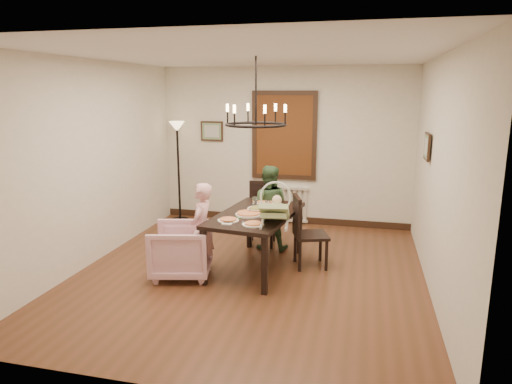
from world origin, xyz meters
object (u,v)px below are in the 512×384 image
at_px(armchair, 181,250).
at_px(elderly_woman, 202,237).
at_px(seated_man, 268,215).
at_px(drinking_glass, 263,209).
at_px(dining_table, 256,219).
at_px(chair_far, 262,214).
at_px(floor_lamp, 179,173).
at_px(baby_bouncer, 275,210).
at_px(chair_right, 311,231).

bearing_deg(armchair, elderly_woman, 104.30).
relative_size(seated_man, drinking_glass, 7.33).
relative_size(elderly_woman, seated_man, 0.95).
bearing_deg(elderly_woman, dining_table, 120.21).
xyz_separation_m(chair_far, floor_lamp, (-1.79, 0.98, 0.40)).
height_order(dining_table, chair_far, chair_far).
distance_m(armchair, baby_bouncer, 1.38).
bearing_deg(chair_right, elderly_woman, 95.13).
bearing_deg(armchair, dining_table, 106.49).
distance_m(chair_far, armchair, 1.65).
height_order(baby_bouncer, floor_lamp, floor_lamp).
bearing_deg(dining_table, chair_right, 24.53).
distance_m(armchair, elderly_woman, 0.32).
bearing_deg(chair_right, armchair, 95.72).
bearing_deg(chair_right, seated_man, 33.18).
height_order(dining_table, seated_man, seated_man).
xyz_separation_m(chair_right, elderly_woman, (-1.36, -0.60, 0.00)).
bearing_deg(baby_bouncer, chair_right, 53.86).
bearing_deg(elderly_woman, chair_right, 113.48).
height_order(dining_table, elderly_woman, elderly_woman).
xyz_separation_m(chair_right, drinking_glass, (-0.62, -0.26, 0.34)).
distance_m(dining_table, floor_lamp, 2.74).
relative_size(dining_table, seated_man, 1.63).
bearing_deg(dining_table, floor_lamp, 142.37).
xyz_separation_m(chair_far, elderly_woman, (-0.50, -1.33, 0.01)).
relative_size(elderly_woman, drinking_glass, 6.94).
relative_size(chair_right, seated_man, 0.94).
xyz_separation_m(dining_table, armchair, (-0.89, -0.50, -0.34)).
relative_size(armchair, seated_man, 0.71).
height_order(chair_right, baby_bouncer, baby_bouncer).
bearing_deg(chair_right, floor_lamp, 38.59).
bearing_deg(elderly_woman, baby_bouncer, 84.94).
bearing_deg(seated_man, chair_right, 136.92).
distance_m(dining_table, armchair, 1.08).
distance_m(chair_far, floor_lamp, 2.07).
xyz_separation_m(chair_right, seated_man, (-0.72, 0.57, 0.03)).
bearing_deg(elderly_woman, armchair, -62.81).
height_order(chair_far, armchair, chair_far).
bearing_deg(drinking_glass, seated_man, 96.98).
xyz_separation_m(dining_table, chair_far, (-0.14, 0.95, -0.19)).
xyz_separation_m(seated_man, baby_bouncer, (0.35, -1.25, 0.42)).
bearing_deg(armchair, drinking_glass, 102.00).
bearing_deg(floor_lamp, drinking_glass, -44.17).
bearing_deg(floor_lamp, armchair, -66.88).
height_order(chair_far, drinking_glass, chair_far).
distance_m(armchair, drinking_glass, 1.20).
relative_size(elderly_woman, floor_lamp, 0.56).
height_order(armchair, baby_bouncer, baby_bouncer).
bearing_deg(chair_far, dining_table, -87.42).
distance_m(chair_far, seated_man, 0.22).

